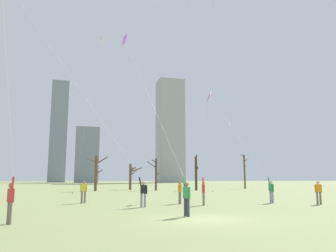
{
  "coord_description": "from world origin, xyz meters",
  "views": [
    {
      "loc": [
        -5.42,
        -14.38,
        1.8
      ],
      "look_at": [
        0.0,
        6.0,
        5.09
      ],
      "focal_mm": 35.86,
      "sensor_mm": 36.0,
      "label": 1
    }
  ],
  "objects_px": {
    "kite_flyer_foreground_left_yellow": "(109,141)",
    "bare_tree_left_of_center": "(96,171)",
    "kite_flyer_midfield_center_blue": "(6,126)",
    "kite_flyer_midfield_right_purple": "(167,146)",
    "bystander_watching_nearby": "(318,191)",
    "kite_flyer_far_back_pink": "(256,168)",
    "bystander_far_off_by_trees": "(180,191)",
    "bare_tree_right_of_center": "(244,170)",
    "bare_tree_center": "(131,175)",
    "bystander_strolling_midfield": "(84,191)",
    "bare_tree_leftmost": "(156,173)",
    "bare_tree_rightmost": "(196,172)",
    "distant_kite_high_overhead_teal": "(212,4)",
    "distant_kite_low_near_trees_white": "(100,52)",
    "kite_flyer_foreground_right_orange": "(201,153)"
  },
  "relations": [
    {
      "from": "kite_flyer_foreground_left_yellow",
      "to": "bare_tree_left_of_center",
      "type": "bearing_deg",
      "value": 88.6
    },
    {
      "from": "kite_flyer_midfield_center_blue",
      "to": "bare_tree_left_of_center",
      "type": "bearing_deg",
      "value": 82.14
    },
    {
      "from": "kite_flyer_midfield_right_purple",
      "to": "bystander_watching_nearby",
      "type": "height_order",
      "value": "kite_flyer_midfield_right_purple"
    },
    {
      "from": "kite_flyer_midfield_right_purple",
      "to": "kite_flyer_far_back_pink",
      "type": "bearing_deg",
      "value": 32.22
    },
    {
      "from": "bystander_far_off_by_trees",
      "to": "bare_tree_right_of_center",
      "type": "height_order",
      "value": "bare_tree_right_of_center"
    },
    {
      "from": "bystander_watching_nearby",
      "to": "kite_flyer_midfield_right_purple",
      "type": "bearing_deg",
      "value": -169.77
    },
    {
      "from": "bare_tree_right_of_center",
      "to": "bare_tree_center",
      "type": "bearing_deg",
      "value": 179.43
    },
    {
      "from": "kite_flyer_far_back_pink",
      "to": "bystander_strolling_midfield",
      "type": "bearing_deg",
      "value": 172.06
    },
    {
      "from": "kite_flyer_midfield_center_blue",
      "to": "bare_tree_leftmost",
      "type": "relative_size",
      "value": 3.89
    },
    {
      "from": "kite_flyer_midfield_center_blue",
      "to": "bare_tree_left_of_center",
      "type": "height_order",
      "value": "kite_flyer_midfield_center_blue"
    },
    {
      "from": "kite_flyer_midfield_center_blue",
      "to": "bare_tree_rightmost",
      "type": "xyz_separation_m",
      "value": [
        19.9,
        35.76,
        -0.91
      ]
    },
    {
      "from": "kite_flyer_midfield_center_blue",
      "to": "distant_kite_high_overhead_teal",
      "type": "xyz_separation_m",
      "value": [
        19.59,
        27.45,
        22.07
      ]
    },
    {
      "from": "bystander_watching_nearby",
      "to": "bystander_far_off_by_trees",
      "type": "bearing_deg",
      "value": 162.25
    },
    {
      "from": "kite_flyer_midfield_center_blue",
      "to": "distant_kite_low_near_trees_white",
      "type": "xyz_separation_m",
      "value": [
        4.25,
        22.25,
        11.58
      ]
    },
    {
      "from": "bystander_watching_nearby",
      "to": "bystander_strolling_midfield",
      "type": "distance_m",
      "value": 16.76
    },
    {
      "from": "kite_flyer_far_back_pink",
      "to": "kite_flyer_foreground_left_yellow",
      "type": "bearing_deg",
      "value": -167.66
    },
    {
      "from": "distant_kite_low_near_trees_white",
      "to": "bare_tree_leftmost",
      "type": "xyz_separation_m",
      "value": [
        9.62,
        14.81,
        -12.58
      ]
    },
    {
      "from": "bystander_watching_nearby",
      "to": "distant_kite_high_overhead_teal",
      "type": "relative_size",
      "value": 0.06
    },
    {
      "from": "kite_flyer_far_back_pink",
      "to": "bare_tree_rightmost",
      "type": "distance_m",
      "value": 25.1
    },
    {
      "from": "kite_flyer_midfield_right_purple",
      "to": "bare_tree_center",
      "type": "bearing_deg",
      "value": 84.5
    },
    {
      "from": "kite_flyer_midfield_right_purple",
      "to": "bare_tree_rightmost",
      "type": "relative_size",
      "value": 2.84
    },
    {
      "from": "kite_flyer_midfield_center_blue",
      "to": "bare_tree_center",
      "type": "xyz_separation_m",
      "value": [
        10.76,
        41.0,
        -1.34
      ]
    },
    {
      "from": "bare_tree_right_of_center",
      "to": "distant_kite_high_overhead_teal",
      "type": "bearing_deg",
      "value": -129.66
    },
    {
      "from": "bystander_far_off_by_trees",
      "to": "distant_kite_high_overhead_teal",
      "type": "relative_size",
      "value": 0.06
    },
    {
      "from": "kite_flyer_foreground_left_yellow",
      "to": "bare_tree_rightmost",
      "type": "height_order",
      "value": "kite_flyer_foreground_left_yellow"
    },
    {
      "from": "bystander_far_off_by_trees",
      "to": "bare_tree_center",
      "type": "bearing_deg",
      "value": 87.89
    },
    {
      "from": "bare_tree_leftmost",
      "to": "bare_tree_left_of_center",
      "type": "height_order",
      "value": "bare_tree_left_of_center"
    },
    {
      "from": "kite_flyer_far_back_pink",
      "to": "bare_tree_left_of_center",
      "type": "xyz_separation_m",
      "value": [
        -10.99,
        25.68,
        0.16
      ]
    },
    {
      "from": "distant_kite_low_near_trees_white",
      "to": "kite_flyer_foreground_left_yellow",
      "type": "bearing_deg",
      "value": -89.54
    },
    {
      "from": "kite_flyer_foreground_right_orange",
      "to": "distant_kite_low_near_trees_white",
      "type": "distance_m",
      "value": 19.46
    },
    {
      "from": "kite_flyer_foreground_right_orange",
      "to": "bare_tree_leftmost",
      "type": "relative_size",
      "value": 3.64
    },
    {
      "from": "kite_flyer_foreground_left_yellow",
      "to": "kite_flyer_midfield_right_purple",
      "type": "bearing_deg",
      "value": -44.64
    },
    {
      "from": "bystander_watching_nearby",
      "to": "distant_kite_low_near_trees_white",
      "type": "xyz_separation_m",
      "value": [
        -14.65,
        14.7,
        14.3
      ]
    },
    {
      "from": "bare_tree_leftmost",
      "to": "bare_tree_left_of_center",
      "type": "bearing_deg",
      "value": -177.2
    },
    {
      "from": "bystander_watching_nearby",
      "to": "bystander_strolling_midfield",
      "type": "relative_size",
      "value": 1.0
    },
    {
      "from": "distant_kite_low_near_trees_white",
      "to": "bare_tree_rightmost",
      "type": "xyz_separation_m",
      "value": [
        15.65,
        13.5,
        -12.5
      ]
    },
    {
      "from": "kite_flyer_foreground_right_orange",
      "to": "bare_tree_right_of_center",
      "type": "relative_size",
      "value": 2.94
    },
    {
      "from": "kite_flyer_midfield_center_blue",
      "to": "bare_tree_right_of_center",
      "type": "bearing_deg",
      "value": 53.08
    },
    {
      "from": "kite_flyer_far_back_pink",
      "to": "bystander_strolling_midfield",
      "type": "height_order",
      "value": "kite_flyer_far_back_pink"
    },
    {
      "from": "kite_flyer_foreground_left_yellow",
      "to": "bystander_far_off_by_trees",
      "type": "relative_size",
      "value": 10.98
    },
    {
      "from": "distant_kite_high_overhead_teal",
      "to": "bare_tree_right_of_center",
      "type": "xyz_separation_m",
      "value": [
        11.07,
        13.35,
        -22.48
      ]
    },
    {
      "from": "bare_tree_rightmost",
      "to": "bare_tree_center",
      "type": "relative_size",
      "value": 1.3
    },
    {
      "from": "kite_flyer_midfield_center_blue",
      "to": "bystander_far_off_by_trees",
      "type": "xyz_separation_m",
      "value": [
        9.63,
        10.52,
        -2.72
      ]
    },
    {
      "from": "kite_flyer_foreground_left_yellow",
      "to": "distant_kite_high_overhead_teal",
      "type": "height_order",
      "value": "distant_kite_high_overhead_teal"
    },
    {
      "from": "kite_flyer_foreground_left_yellow",
      "to": "kite_flyer_far_back_pink",
      "type": "height_order",
      "value": "kite_flyer_foreground_left_yellow"
    },
    {
      "from": "kite_flyer_far_back_pink",
      "to": "bare_tree_right_of_center",
      "type": "relative_size",
      "value": 1.73
    },
    {
      "from": "bystander_strolling_midfield",
      "to": "bare_tree_rightmost",
      "type": "relative_size",
      "value": 0.3
    },
    {
      "from": "kite_flyer_midfield_right_purple",
      "to": "bare_tree_right_of_center",
      "type": "relative_size",
      "value": 2.54
    },
    {
      "from": "distant_kite_low_near_trees_white",
      "to": "bare_tree_right_of_center",
      "type": "height_order",
      "value": "distant_kite_low_near_trees_white"
    },
    {
      "from": "bystander_strolling_midfield",
      "to": "bare_tree_rightmost",
      "type": "distance_m",
      "value": 28.59
    }
  ]
}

